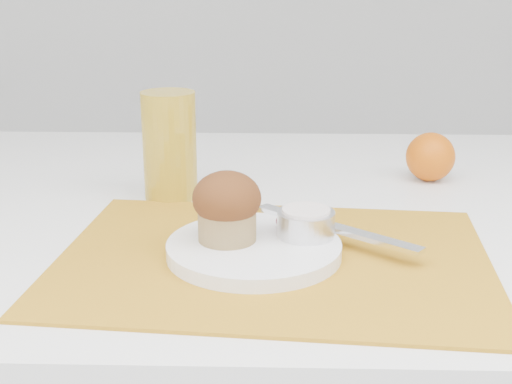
{
  "coord_description": "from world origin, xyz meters",
  "views": [
    {
      "loc": [
        0.01,
        -0.84,
        1.06
      ],
      "look_at": [
        -0.01,
        -0.05,
        0.8
      ],
      "focal_mm": 50.0,
      "sensor_mm": 36.0,
      "label": 1
    }
  ],
  "objects_px": {
    "orange": "(430,157)",
    "juice_glass": "(170,146)",
    "muffin": "(227,206)",
    "plate": "(254,249)"
  },
  "relations": [
    {
      "from": "orange",
      "to": "juice_glass",
      "type": "relative_size",
      "value": 0.49
    },
    {
      "from": "plate",
      "to": "juice_glass",
      "type": "height_order",
      "value": "juice_glass"
    },
    {
      "from": "juice_glass",
      "to": "muffin",
      "type": "relative_size",
      "value": 1.89
    },
    {
      "from": "orange",
      "to": "muffin",
      "type": "xyz_separation_m",
      "value": [
        -0.28,
        -0.29,
        0.02
      ]
    },
    {
      "from": "orange",
      "to": "juice_glass",
      "type": "bearing_deg",
      "value": -166.49
    },
    {
      "from": "muffin",
      "to": "plate",
      "type": "bearing_deg",
      "value": -14.29
    },
    {
      "from": "muffin",
      "to": "juice_glass",
      "type": "bearing_deg",
      "value": 114.09
    },
    {
      "from": "juice_glass",
      "to": "plate",
      "type": "bearing_deg",
      "value": -60.27
    },
    {
      "from": "plate",
      "to": "juice_glass",
      "type": "xyz_separation_m",
      "value": [
        -0.12,
        0.21,
        0.06
      ]
    },
    {
      "from": "plate",
      "to": "orange",
      "type": "bearing_deg",
      "value": 50.11
    }
  ]
}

